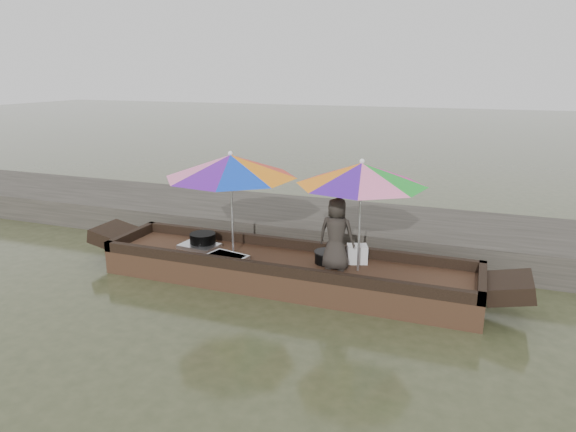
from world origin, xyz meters
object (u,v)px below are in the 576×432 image
(cooking_pot, at_px, (203,240))
(supply_bag, at_px, (357,254))
(charcoal_grill, at_px, (327,258))
(boat_hull, at_px, (286,272))
(vendor, at_px, (336,234))
(umbrella_bow, at_px, (232,204))
(umbrella_stern, at_px, (360,217))
(tray_scallop, at_px, (199,246))
(tray_crayfish, at_px, (226,259))

(cooking_pot, relative_size, supply_bag, 1.43)
(charcoal_grill, xyz_separation_m, supply_bag, (0.40, 0.17, 0.05))
(boat_hull, xyz_separation_m, supply_bag, (0.98, 0.30, 0.30))
(vendor, xyz_separation_m, umbrella_bow, (-1.60, 0.05, 0.26))
(boat_hull, relative_size, supply_bag, 19.46)
(umbrella_stern, bearing_deg, vendor, -171.59)
(tray_scallop, bearing_deg, tray_crayfish, -30.46)
(supply_bag, bearing_deg, umbrella_bow, -170.58)
(boat_hull, bearing_deg, umbrella_bow, 180.00)
(boat_hull, height_order, tray_crayfish, tray_crayfish)
(charcoal_grill, relative_size, umbrella_bow, 0.18)
(umbrella_stern, bearing_deg, charcoal_grill, 164.47)
(tray_crayfish, xyz_separation_m, supply_bag, (1.78, 0.63, 0.09))
(cooking_pot, xyz_separation_m, tray_crayfish, (0.64, -0.48, -0.06))
(cooking_pot, relative_size, umbrella_bow, 0.21)
(vendor, bearing_deg, tray_scallop, -0.95)
(tray_crayfish, height_order, charcoal_grill, charcoal_grill)
(charcoal_grill, height_order, umbrella_stern, umbrella_stern)
(boat_hull, xyz_separation_m, charcoal_grill, (0.58, 0.14, 0.25))
(umbrella_bow, bearing_deg, vendor, -1.61)
(tray_crayfish, bearing_deg, umbrella_stern, 10.06)
(tray_scallop, distance_m, umbrella_bow, 0.97)
(umbrella_bow, bearing_deg, charcoal_grill, 5.47)
(boat_hull, xyz_separation_m, umbrella_bow, (-0.84, 0.00, 0.95))
(supply_bag, bearing_deg, boat_hull, -162.88)
(boat_hull, xyz_separation_m, tray_scallop, (-1.46, 0.06, 0.21))
(charcoal_grill, xyz_separation_m, umbrella_stern, (0.49, -0.14, 0.70))
(charcoal_grill, distance_m, umbrella_stern, 0.86)
(cooking_pot, bearing_deg, charcoal_grill, -0.29)
(umbrella_stern, bearing_deg, tray_crayfish, -169.94)
(umbrella_bow, bearing_deg, tray_scallop, 174.72)
(supply_bag, xyz_separation_m, umbrella_stern, (0.08, -0.30, 0.65))
(vendor, bearing_deg, tray_crayfish, 12.06)
(tray_scallop, bearing_deg, boat_hull, -2.24)
(boat_hull, bearing_deg, umbrella_stern, 0.00)
(cooking_pot, bearing_deg, boat_hull, -5.78)
(tray_crayfish, height_order, supply_bag, supply_bag)
(cooking_pot, distance_m, supply_bag, 2.43)
(tray_crayfish, distance_m, vendor, 1.65)
(supply_bag, bearing_deg, charcoal_grill, -157.63)
(tray_scallop, height_order, umbrella_bow, umbrella_bow)
(boat_hull, distance_m, vendor, 1.03)
(boat_hull, height_order, tray_scallop, tray_scallop)
(tray_crayfish, height_order, vendor, vendor)
(umbrella_bow, bearing_deg, supply_bag, 9.42)
(boat_hull, relative_size, vendor, 5.32)
(supply_bag, distance_m, vendor, 0.56)
(boat_hull, height_order, supply_bag, supply_bag)
(cooking_pot, xyz_separation_m, umbrella_stern, (2.51, -0.15, 0.67))
(cooking_pot, height_order, tray_scallop, cooking_pot)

